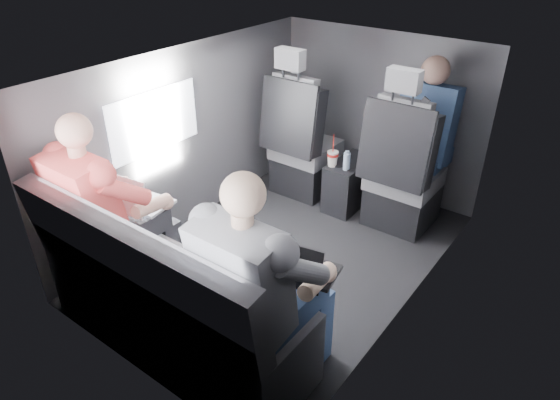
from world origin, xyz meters
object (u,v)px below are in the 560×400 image
Objects in this scene: front_seat_left at (302,149)px; laptop_white at (137,200)px; passenger_rear_left at (109,210)px; rear_bench at (169,303)px; water_bottle at (347,161)px; laptop_black at (301,268)px; passenger_front_right at (427,125)px; front_seat_right at (401,179)px; passenger_rear_right at (262,286)px; soda_cup at (333,158)px; center_console at (349,184)px.

laptop_white is (-0.08, -1.62, 0.23)m from front_seat_left.
rear_bench is at bearing -9.68° from passenger_rear_left.
water_bottle is 1.81m from passenger_rear_left.
rear_bench is at bearing -152.79° from laptop_black.
front_seat_left is at bearing -164.66° from passenger_front_right.
front_seat_left is 1.00× the size of front_seat_right.
laptop_black is (0.62, 0.32, 0.32)m from rear_bench.
front_seat_right is 3.73× the size of laptop_white.
passenger_rear_right is at bearing 9.49° from rear_bench.
front_seat_left is 0.79× the size of rear_bench.
soda_cup is at bearing 92.60° from rear_bench.
passenger_rear_right is (-0.06, -0.23, 0.01)m from laptop_black.
front_seat_left is 0.90m from front_seat_right.
center_console is 0.31m from water_bottle.
front_seat_right is 3.66× the size of laptop_black.
passenger_rear_left reaches higher than laptop_black.
rear_bench is 4.63× the size of laptop_black.
front_seat_right is 0.49m from center_console.
front_seat_right and passenger_front_right have the same top height.
laptop_black is at bearing 75.43° from passenger_rear_right.
passenger_rear_right is (0.57, -1.85, 0.44)m from center_console.
water_bottle is 0.19× the size of passenger_front_right.
passenger_front_right is at bearing 33.12° from soda_cup.
front_seat_left reaches higher than laptop_black.
front_seat_right is at bearing 96.31° from laptop_black.
front_seat_right is at bearing 93.67° from passenger_rear_right.
rear_bench is 4.72× the size of laptop_white.
water_bottle reaches higher than center_console.
passenger_rear_left is at bearing -116.85° from passenger_front_right.
water_bottle is 0.45× the size of laptop_black.
soda_cup is (-0.53, -0.11, 0.07)m from front_seat_right.
soda_cup is at bearing -146.88° from passenger_front_right.
water_bottle is 1.63m from laptop_white.
soda_cup is at bearing 110.93° from passenger_rear_right.
laptop_black is (0.71, -1.47, 0.16)m from soda_cup.
laptop_black is 0.27× the size of passenger_rear_right.
soda_cup is at bearing 74.35° from passenger_rear_left.
laptop_black is 1.20m from passenger_rear_left.
laptop_white reaches higher than laptop_black.
center_console is at bearing 111.08° from laptop_black.
passenger_rear_left is (-0.56, 0.09, 0.33)m from rear_bench.
center_console is at bearing 5.07° from front_seat_left.
center_console is at bearing 72.23° from laptop_white.
passenger_rear_right is (0.57, 0.09, 0.33)m from rear_bench.
soda_cup is 1.77m from passenger_rear_left.
rear_bench is at bearing -102.78° from passenger_front_right.
laptop_white is 0.27× the size of passenger_rear_right.
front_seat_right reaches higher than laptop_black.
rear_bench is at bearing -87.40° from soda_cup.
rear_bench is (0.45, -1.90, -0.09)m from front_seat_left.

